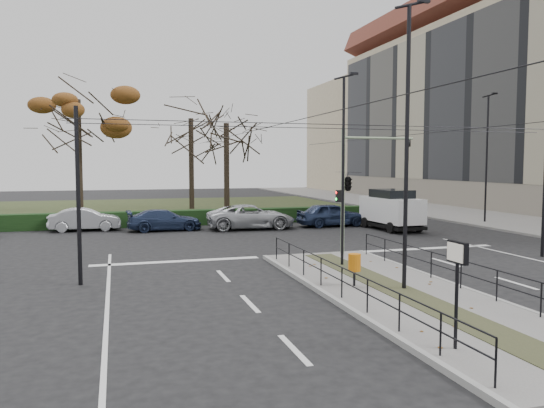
# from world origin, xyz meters

# --- Properties ---
(ground) EXTENTS (140.00, 140.00, 0.00)m
(ground) POSITION_xyz_m (0.00, 0.00, 0.00)
(ground) COLOR black
(ground) RESTS_ON ground
(median_island) EXTENTS (4.40, 15.00, 0.14)m
(median_island) POSITION_xyz_m (0.00, -2.50, 0.07)
(median_island) COLOR slate
(median_island) RESTS_ON ground
(sidewalk_east) EXTENTS (8.00, 90.00, 0.14)m
(sidewalk_east) POSITION_xyz_m (18.00, 22.00, 0.07)
(sidewalk_east) COLOR slate
(sidewalk_east) RESTS_ON ground
(park) EXTENTS (38.00, 26.00, 0.10)m
(park) POSITION_xyz_m (-6.00, 32.00, 0.05)
(park) COLOR #283219
(park) RESTS_ON ground
(hedge) EXTENTS (38.00, 1.00, 1.00)m
(hedge) POSITION_xyz_m (-6.00, 18.60, 0.50)
(hedge) COLOR black
(hedge) RESTS_ON ground
(apartment_block) EXTENTS (13.09, 52.10, 21.64)m
(apartment_block) POSITION_xyz_m (27.97, 23.97, 10.39)
(apartment_block) COLOR tan
(apartment_block) RESTS_ON ground
(median_railing) EXTENTS (4.14, 13.24, 0.92)m
(median_railing) POSITION_xyz_m (0.00, -2.60, 0.98)
(median_railing) COLOR black
(median_railing) RESTS_ON median_island
(catenary) EXTENTS (20.00, 34.00, 6.00)m
(catenary) POSITION_xyz_m (0.00, 1.62, 3.42)
(catenary) COLOR black
(catenary) RESTS_ON ground
(traffic_light) EXTENTS (3.74, 2.14, 5.51)m
(traffic_light) POSITION_xyz_m (1.46, 4.50, 3.35)
(traffic_light) COLOR gray
(traffic_light) RESTS_ON median_island
(litter_bin) EXTENTS (0.41, 0.41, 1.04)m
(litter_bin) POSITION_xyz_m (-1.04, -1.31, 0.89)
(litter_bin) COLOR black
(litter_bin) RESTS_ON median_island
(info_panel) EXTENTS (0.13, 0.60, 2.31)m
(info_panel) POSITION_xyz_m (-1.51, -7.29, 1.96)
(info_panel) COLOR black
(info_panel) RESTS_ON median_island
(streetlamp_median_near) EXTENTS (0.75, 0.15, 8.99)m
(streetlamp_median_near) POSITION_xyz_m (0.32, -2.13, 4.71)
(streetlamp_median_near) COLOR black
(streetlamp_median_near) RESTS_ON median_island
(streetlamp_median_far) EXTENTS (0.62, 0.13, 7.43)m
(streetlamp_median_far) POSITION_xyz_m (0.06, 2.06, 3.92)
(streetlamp_median_far) COLOR black
(streetlamp_median_far) RESTS_ON median_island
(streetlamp_sidewalk) EXTENTS (0.73, 0.15, 8.75)m
(streetlamp_sidewalk) POSITION_xyz_m (15.87, 13.69, 4.59)
(streetlamp_sidewalk) COLOR black
(streetlamp_sidewalk) RESTS_ON sidewalk_east
(parked_car_second) EXTENTS (4.23, 1.50, 1.39)m
(parked_car_second) POSITION_xyz_m (-10.22, 17.31, 0.70)
(parked_car_second) COLOR #ADAFB5
(parked_car_second) RESTS_ON ground
(parked_car_third) EXTENTS (4.56, 1.98, 1.30)m
(parked_car_third) POSITION_xyz_m (-5.57, 16.03, 0.65)
(parked_car_third) COLOR #212E4F
(parked_car_third) RESTS_ON ground
(parked_car_fourth) EXTENTS (5.62, 2.78, 1.53)m
(parked_car_fourth) POSITION_xyz_m (-0.26, 15.34, 0.77)
(parked_car_fourth) COLOR #ADAFB5
(parked_car_fourth) RESTS_ON ground
(white_van) EXTENTS (2.34, 4.81, 2.50)m
(white_van) POSITION_xyz_m (8.00, 12.48, 1.30)
(white_van) COLOR white
(white_van) RESTS_ON ground
(rust_tree) EXTENTS (8.35, 8.35, 12.19)m
(rust_tree) POSITION_xyz_m (-11.20, 29.99, 9.35)
(rust_tree) COLOR black
(rust_tree) RESTS_ON park
(bare_tree_center) EXTENTS (7.34, 7.34, 10.61)m
(bare_tree_center) POSITION_xyz_m (-1.88, 30.43, 7.50)
(bare_tree_center) COLOR black
(bare_tree_center) RESTS_ON park
(bare_tree_near) EXTENTS (6.34, 6.34, 9.57)m
(bare_tree_near) POSITION_xyz_m (0.15, 24.82, 6.77)
(bare_tree_near) COLOR black
(bare_tree_near) RESTS_ON park
(parked_car_fifth) EXTENTS (4.58, 1.99, 1.54)m
(parked_car_fifth) POSITION_xyz_m (5.12, 15.23, 0.77)
(parked_car_fifth) COLOR #212E4F
(parked_car_fifth) RESTS_ON ground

